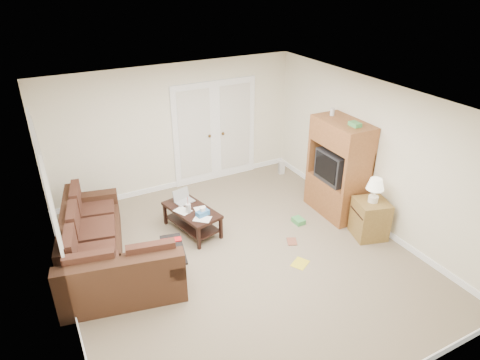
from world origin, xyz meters
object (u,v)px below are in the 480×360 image
sectional_sofa (105,254)px  coffee_table (192,219)px  side_cabinet (370,216)px  tv_armoire (338,168)px

sectional_sofa → coffee_table: sectional_sofa is taller
coffee_table → side_cabinet: bearing=-44.2°
sectional_sofa → tv_armoire: (4.10, -0.23, 0.58)m
coffee_table → side_cabinet: size_ratio=1.08×
coffee_table → tv_armoire: size_ratio=0.61×
coffee_table → tv_armoire: bearing=-27.3°
side_cabinet → coffee_table: bearing=165.7°
coffee_table → tv_armoire: 2.72m
coffee_table → side_cabinet: side_cabinet is taller
sectional_sofa → side_cabinet: bearing=-3.5°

